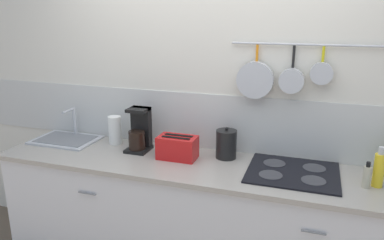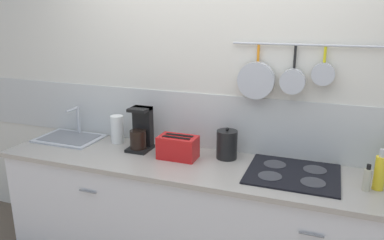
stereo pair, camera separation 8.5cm
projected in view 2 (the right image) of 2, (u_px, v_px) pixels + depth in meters
name	position (u px, v px, depth m)	size (l,w,h in m)	color
wall_back	(220.00, 102.00, 2.83)	(7.20, 0.16, 2.60)	silver
cabinet_base	(203.00, 224.00, 2.74)	(3.02, 0.63, 0.87)	silver
countertop	(204.00, 167.00, 2.62)	(3.06, 0.65, 0.03)	#A59E93
sink_basin	(70.00, 137.00, 3.14)	(0.51, 0.37, 0.25)	#B7BABF
paper_towel_roll	(117.00, 129.00, 3.03)	(0.10, 0.10, 0.23)	white
coffee_maker	(141.00, 132.00, 2.88)	(0.17, 0.19, 0.33)	black
toaster	(178.00, 147.00, 2.71)	(0.30, 0.17, 0.17)	red
kettle	(227.00, 144.00, 2.71)	(0.15, 0.15, 0.23)	black
cooktop	(293.00, 174.00, 2.45)	(0.59, 0.52, 0.01)	black
bottle_olive_oil	(367.00, 179.00, 2.22)	(0.04, 0.04, 0.17)	#BFB799
bottle_sesame_oil	(380.00, 172.00, 2.22)	(0.06, 0.06, 0.25)	yellow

